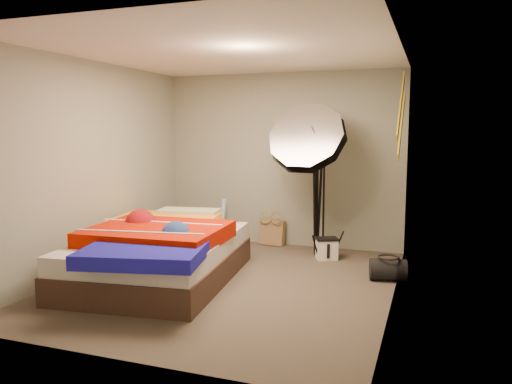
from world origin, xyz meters
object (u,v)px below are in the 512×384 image
at_px(bed, 160,251).
at_px(photo_umbrella, 309,141).
at_px(camera_case, 327,249).
at_px(duffel_bag, 388,270).
at_px(tote_bag, 272,233).
at_px(camera_tripod, 317,197).
at_px(wrapping_roll, 222,221).

bearing_deg(bed, photo_umbrella, 48.51).
height_order(camera_case, duffel_bag, camera_case).
height_order(tote_bag, camera_tripod, camera_tripod).
bearing_deg(tote_bag, camera_case, -22.51).
bearing_deg(camera_tripod, tote_bag, 157.53).
distance_m(tote_bag, camera_tripod, 0.99).
distance_m(camera_case, photo_umbrella, 1.44).
relative_size(tote_bag, duffel_bag, 0.92).
relative_size(camera_case, camera_tripod, 0.19).
xyz_separation_m(duffel_bag, photo_umbrella, (-1.10, 0.66, 1.42)).
bearing_deg(camera_case, bed, -160.78).
xyz_separation_m(wrapping_roll, photo_umbrella, (1.42, -0.46, 1.21)).
xyz_separation_m(tote_bag, photo_umbrella, (0.66, -0.56, 1.36)).
height_order(tote_bag, camera_case, tote_bag).
bearing_deg(duffel_bag, camera_case, 129.45).
height_order(wrapping_roll, photo_umbrella, photo_umbrella).
xyz_separation_m(tote_bag, camera_case, (0.92, -0.54, -0.05)).
relative_size(camera_case, duffel_bag, 0.65).
height_order(bed, camera_tripod, camera_tripod).
xyz_separation_m(tote_bag, camera_tripod, (0.72, -0.30, 0.60)).
bearing_deg(tote_bag, camera_tripod, -14.55).
distance_m(wrapping_roll, photo_umbrella, 1.93).
relative_size(camera_case, photo_umbrella, 0.12).
xyz_separation_m(camera_case, camera_tripod, (-0.20, 0.24, 0.66)).
height_order(tote_bag, photo_umbrella, photo_umbrella).
relative_size(tote_bag, camera_case, 1.41).
bearing_deg(camera_case, duffel_bag, -63.52).
distance_m(tote_bag, photo_umbrella, 1.61).
height_order(photo_umbrella, camera_tripod, photo_umbrella).
bearing_deg(photo_umbrella, bed, -131.49).
distance_m(wrapping_roll, duffel_bag, 2.76).
relative_size(bed, photo_umbrella, 1.19).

